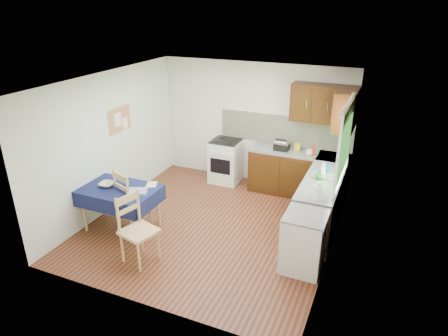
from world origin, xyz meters
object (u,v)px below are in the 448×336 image
at_px(toaster, 281,144).
at_px(sandwich_press, 282,146).
at_px(chair_near, 136,227).
at_px(kettle, 319,191).
at_px(dish_rack, 323,175).
at_px(chair_far, 130,198).
at_px(dining_table, 120,194).

relative_size(toaster, sandwich_press, 0.94).
height_order(chair_near, kettle, kettle).
bearing_deg(dish_rack, kettle, -61.06).
height_order(chair_far, dish_rack, dish_rack).
height_order(sandwich_press, dish_rack, dish_rack).
height_order(chair_near, sandwich_press, sandwich_press).
bearing_deg(sandwich_press, dish_rack, -66.10).
xyz_separation_m(dining_table, sandwich_press, (2.06, 2.43, 0.33)).
bearing_deg(chair_near, dining_table, 65.15).
xyz_separation_m(chair_far, kettle, (2.99, 0.55, 0.46)).
distance_m(chair_far, toaster, 3.07).
bearing_deg(toaster, chair_far, -147.20).
height_order(dining_table, chair_far, chair_far).
bearing_deg(chair_far, dining_table, 57.00).
bearing_deg(chair_far, kettle, -147.76).
xyz_separation_m(chair_far, toaster, (1.89, 2.38, 0.43)).
distance_m(chair_near, sandwich_press, 3.36).
bearing_deg(kettle, chair_near, -151.54).
xyz_separation_m(dining_table, dish_rack, (3.05, 1.48, 0.27)).
bearing_deg(chair_far, toaster, -106.78).
distance_m(sandwich_press, dish_rack, 1.37).
distance_m(chair_near, dish_rack, 3.14).
bearing_deg(toaster, sandwich_press, -67.81).
distance_m(sandwich_press, kettle, 2.08).
bearing_deg(dish_rack, chair_far, -130.72).
bearing_deg(sandwich_press, chair_near, -135.29).
distance_m(dish_rack, kettle, 0.85).
height_order(dining_table, sandwich_press, sandwich_press).
distance_m(chair_far, sandwich_press, 3.06).
bearing_deg(sandwich_press, dining_table, -152.53).
relative_size(chair_far, sandwich_press, 3.82).
distance_m(dining_table, chair_near, 0.99).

